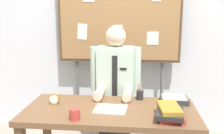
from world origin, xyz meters
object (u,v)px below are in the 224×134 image
object	(u,v)px
desk	(110,119)
coffee_mug	(75,114)
person	(115,96)
desk_clock	(54,100)
bulletin_board	(119,17)
open_notebook	(111,109)
paper_tray	(174,100)
pen_holder	(140,95)
book_stack	(170,113)

from	to	relation	value
desk	coffee_mug	xyz separation A→B (m)	(-0.26, -0.26, 0.14)
person	desk_clock	xyz separation A→B (m)	(-0.54, -0.49, 0.11)
desk	desk_clock	xyz separation A→B (m)	(-0.54, 0.07, 0.14)
bulletin_board	open_notebook	xyz separation A→B (m)	(0.01, -1.07, -0.79)
person	desk_clock	world-z (taller)	person
desk	desk_clock	size ratio (longest dim) A/B	15.17
coffee_mug	paper_tray	bearing A→B (deg)	29.62
coffee_mug	desk_clock	bearing A→B (deg)	130.24
desk_clock	pen_holder	xyz separation A→B (m)	(0.81, 0.22, 0.00)
pen_holder	book_stack	bearing A→B (deg)	-62.39
pen_holder	paper_tray	bearing A→B (deg)	-10.34
desk	person	size ratio (longest dim) A/B	1.06
person	paper_tray	xyz separation A→B (m)	(0.59, -0.34, 0.09)
person	bulletin_board	xyz separation A→B (m)	(-0.00, 0.49, 0.86)
desk	open_notebook	xyz separation A→B (m)	(0.01, -0.02, 0.10)
open_notebook	desk_clock	size ratio (longest dim) A/B	2.76
book_stack	coffee_mug	xyz separation A→B (m)	(-0.77, -0.09, -0.01)
book_stack	open_notebook	distance (m)	0.53
pen_holder	paper_tray	distance (m)	0.33
book_stack	open_notebook	world-z (taller)	book_stack
coffee_mug	pen_holder	world-z (taller)	pen_holder
desk_clock	paper_tray	world-z (taller)	desk_clock
open_notebook	book_stack	bearing A→B (deg)	-16.89
person	pen_holder	xyz separation A→B (m)	(0.27, -0.28, 0.11)
desk_clock	paper_tray	distance (m)	1.15
person	book_stack	bearing A→B (deg)	-55.35
desk_clock	paper_tray	size ratio (longest dim) A/B	0.39
open_notebook	coffee_mug	world-z (taller)	coffee_mug
bulletin_board	coffee_mug	distance (m)	1.53
book_stack	pen_holder	bearing A→B (deg)	117.61
desk	desk_clock	world-z (taller)	desk_clock
person	open_notebook	world-z (taller)	person
book_stack	desk_clock	distance (m)	1.07
open_notebook	coffee_mug	distance (m)	0.36
open_notebook	pen_holder	size ratio (longest dim) A/B	1.76
desk	paper_tray	xyz separation A→B (m)	(0.59, 0.23, 0.12)
bulletin_board	desk_clock	distance (m)	1.35
paper_tray	pen_holder	bearing A→B (deg)	169.66
open_notebook	coffee_mug	xyz separation A→B (m)	(-0.27, -0.24, 0.04)
coffee_mug	pen_holder	distance (m)	0.76
coffee_mug	paper_tray	distance (m)	0.99
bulletin_board	coffee_mug	bearing A→B (deg)	-101.29
desk	pen_holder	world-z (taller)	pen_holder
bulletin_board	paper_tray	size ratio (longest dim) A/B	8.27
desk_clock	desk	bearing A→B (deg)	-7.21
book_stack	pen_holder	size ratio (longest dim) A/B	2.03
person	book_stack	world-z (taller)	person
desk_clock	pen_holder	size ratio (longest dim) A/B	0.64
desk	paper_tray	size ratio (longest dim) A/B	5.96
desk	person	bearing A→B (deg)	90.00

